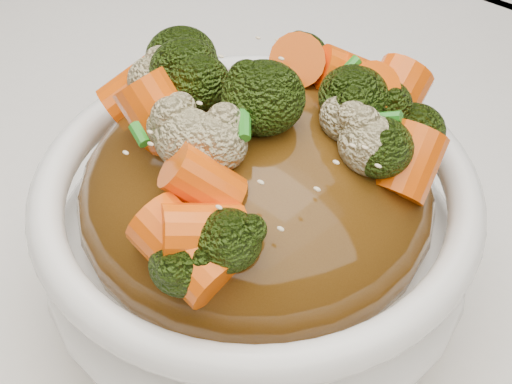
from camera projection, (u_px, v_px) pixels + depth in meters
The scene contains 8 objects.
tablecloth at pixel (268, 337), 0.45m from camera, with size 1.20×0.80×0.04m, color white.
bowl at pixel (256, 238), 0.42m from camera, with size 0.23×0.23×0.09m, color white, non-canonical shape.
sauce_base at pixel (256, 196), 0.40m from camera, with size 0.18×0.18×0.10m, color #4E2F0D.
carrots at pixel (256, 93), 0.35m from camera, with size 0.18×0.18×0.05m, color #FF5C08, non-canonical shape.
broccoli at pixel (256, 94), 0.36m from camera, with size 0.18×0.18×0.05m, color black, non-canonical shape.
cauliflower at pixel (256, 98), 0.36m from camera, with size 0.18×0.18×0.04m, color #C9BC89, non-canonical shape.
scallions at pixel (256, 91), 0.35m from camera, with size 0.14×0.14×0.02m, color #25841E, non-canonical shape.
sesame_seeds at pixel (256, 91), 0.35m from camera, with size 0.16×0.16×0.01m, color beige, non-canonical shape.
Camera 1 is at (0.16, -0.22, 1.10)m, focal length 55.00 mm.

